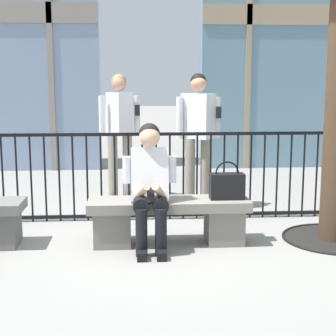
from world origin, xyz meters
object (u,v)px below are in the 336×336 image
object	(u,v)px
bystander_at_railing	(120,127)
handbag_on_bench	(227,185)
seated_person_with_phone	(150,182)
stone_bench	(169,217)
bystander_further_back	(198,130)

from	to	relation	value
bystander_at_railing	handbag_on_bench	bearing A→B (deg)	-61.51
seated_person_with_phone	handbag_on_bench	size ratio (longest dim) A/B	3.20
stone_bench	seated_person_with_phone	bearing A→B (deg)	-145.87
stone_bench	bystander_at_railing	xyz separation A→B (m)	(-0.52, 2.02, 0.73)
seated_person_with_phone	stone_bench	bearing A→B (deg)	34.13
stone_bench	seated_person_with_phone	xyz separation A→B (m)	(-0.19, -0.13, 0.38)
bystander_further_back	seated_person_with_phone	bearing A→B (deg)	-112.99
stone_bench	bystander_at_railing	world-z (taller)	bystander_at_railing
seated_person_with_phone	handbag_on_bench	bearing A→B (deg)	8.76
stone_bench	handbag_on_bench	bearing A→B (deg)	-0.99
stone_bench	bystander_at_railing	distance (m)	2.21
handbag_on_bench	bystander_at_railing	size ratio (longest dim) A/B	0.22
bystander_at_railing	bystander_further_back	xyz separation A→B (m)	(1.00, -0.58, 0.00)
stone_bench	seated_person_with_phone	size ratio (longest dim) A/B	1.32
handbag_on_bench	bystander_further_back	world-z (taller)	bystander_further_back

